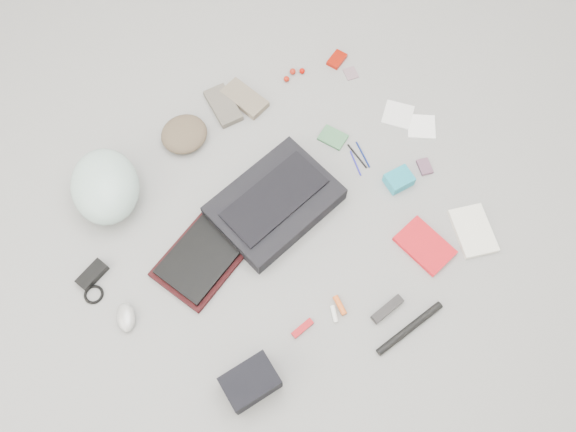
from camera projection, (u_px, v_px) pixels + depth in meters
ground_plane at (288, 221)px, 2.24m from camera, size 4.00×4.00×0.00m
messenger_bag at (275, 203)px, 2.23m from camera, size 0.52×0.40×0.08m
bag_flap at (274, 198)px, 2.19m from camera, size 0.44×0.24×0.01m
laptop_sleeve at (201, 260)px, 2.16m from camera, size 0.40×0.34×0.02m
laptop at (201, 258)px, 2.14m from camera, size 0.35×0.30×0.02m
bike_helmet at (105, 186)px, 2.19m from camera, size 0.36×0.40×0.20m
beanie at (184, 134)px, 2.37m from camera, size 0.23×0.22×0.07m
mitten_left at (223, 106)px, 2.45m from camera, size 0.13×0.21×0.03m
mitten_right at (245, 98)px, 2.46m from camera, size 0.14×0.22×0.03m
power_brick at (92, 275)px, 2.14m from camera, size 0.13×0.09×0.03m
cable_coil at (94, 294)px, 2.12m from camera, size 0.08×0.08×0.01m
mouse at (126, 317)px, 2.06m from camera, size 0.11×0.13×0.04m
camera_bag at (250, 383)px, 1.93m from camera, size 0.19×0.14×0.12m
multitool at (302, 328)px, 2.06m from camera, size 0.09×0.03×0.01m
toiletry_tube_white at (334, 314)px, 2.08m from camera, size 0.04×0.06×0.02m
toiletry_tube_orange at (340, 305)px, 2.09m from camera, size 0.04×0.08×0.02m
u_lock at (387, 309)px, 2.08m from camera, size 0.14×0.04×0.03m
bike_pump at (410, 328)px, 2.06m from camera, size 0.30×0.03×0.03m
book_red at (425, 246)px, 2.19m from camera, size 0.17×0.23×0.02m
book_white at (473, 231)px, 2.21m from camera, size 0.21×0.24×0.02m
notepad at (333, 137)px, 2.39m from camera, size 0.12×0.13×0.01m
pen_blue at (356, 163)px, 2.34m from camera, size 0.04×0.12×0.01m
pen_black at (357, 156)px, 2.36m from camera, size 0.01×0.13×0.01m
pen_navy at (363, 154)px, 2.36m from camera, size 0.04×0.13×0.01m
accordion_wallet at (399, 180)px, 2.29m from camera, size 0.11×0.10×0.05m
card_deck at (425, 167)px, 2.33m from camera, size 0.07×0.09×0.01m
napkin_top at (398, 115)px, 2.44m from camera, size 0.17×0.17×0.01m
napkin_bottom at (422, 126)px, 2.42m from camera, size 0.16×0.16×0.01m
lollipop_a at (286, 79)px, 2.51m from camera, size 0.03×0.03×0.03m
lollipop_b at (293, 71)px, 2.52m from camera, size 0.04×0.04×0.03m
lollipop_c at (302, 71)px, 2.52m from camera, size 0.03×0.03×0.03m
altoids_tin at (337, 59)px, 2.55m from camera, size 0.11×0.09×0.02m
stamp_sheet at (351, 73)px, 2.53m from camera, size 0.07×0.08×0.00m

